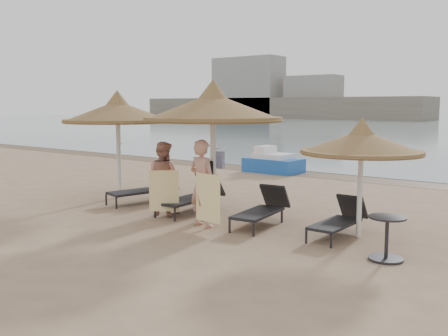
# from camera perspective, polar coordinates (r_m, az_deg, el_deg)

# --- Properties ---
(ground) EXTENTS (160.00, 160.00, 0.00)m
(ground) POSITION_cam_1_polar(r_m,az_deg,el_deg) (11.10, -4.75, -6.87)
(ground) COLOR #9C7B5D
(ground) RESTS_ON ground
(wet_sand_strip) EXTENTS (200.00, 1.60, 0.01)m
(wet_sand_strip) POSITION_cam_1_polar(r_m,az_deg,el_deg) (19.03, 14.43, -1.12)
(wet_sand_strip) COLOR brown
(wet_sand_strip) RESTS_ON ground
(far_shore) EXTENTS (150.00, 54.80, 12.00)m
(far_shore) POSITION_cam_1_polar(r_m,az_deg,el_deg) (91.71, 16.50, 7.12)
(far_shore) COLOR slate
(far_shore) RESTS_ON ground
(palapa_left) EXTENTS (3.14, 3.14, 3.12)m
(palapa_left) POSITION_cam_1_polar(r_m,az_deg,el_deg) (14.75, -12.06, 6.24)
(palapa_left) COLOR silver
(palapa_left) RESTS_ON ground
(palapa_center) EXTENTS (3.32, 3.32, 3.29)m
(palapa_center) POSITION_cam_1_polar(r_m,az_deg,el_deg) (11.80, -1.26, 6.86)
(palapa_center) COLOR silver
(palapa_center) RESTS_ON ground
(palapa_right) EXTENTS (2.47, 2.47, 2.45)m
(palapa_right) POSITION_cam_1_polar(r_m,az_deg,el_deg) (10.41, 15.45, 2.82)
(palapa_right) COLOR silver
(palapa_right) RESTS_ON ground
(lounger_far_left) EXTENTS (1.13, 2.08, 0.89)m
(lounger_far_left) POSITION_cam_1_polar(r_m,az_deg,el_deg) (14.04, -8.87, -2.27)
(lounger_far_left) COLOR #232228
(lounger_far_left) RESTS_ON ground
(lounger_near_left) EXTENTS (0.75, 2.09, 0.92)m
(lounger_near_left) POSITION_cam_1_polar(r_m,az_deg,el_deg) (12.70, -3.44, -3.13)
(lounger_near_left) COLOR #232228
(lounger_near_left) RESTS_ON ground
(lounger_near_right) EXTENTS (0.84, 1.96, 0.85)m
(lounger_near_right) POSITION_cam_1_polar(r_m,az_deg,el_deg) (11.33, 4.49, -4.59)
(lounger_near_right) COLOR #232228
(lounger_near_right) RESTS_ON ground
(lounger_far_right) EXTENTS (0.62, 1.78, 0.79)m
(lounger_far_right) POSITION_cam_1_polar(r_m,az_deg,el_deg) (10.65, 13.14, -5.68)
(lounger_far_right) COLOR #232228
(lounger_far_right) RESTS_ON ground
(side_table) EXTENTS (0.64, 0.64, 0.78)m
(side_table) POSITION_cam_1_polar(r_m,az_deg,el_deg) (9.23, 18.09, -7.79)
(side_table) COLOR #232228
(side_table) RESTS_ON ground
(person_left) EXTENTS (1.01, 0.69, 2.10)m
(person_left) POSITION_cam_1_polar(r_m,az_deg,el_deg) (12.31, -6.96, -0.50)
(person_left) COLOR tan
(person_left) RESTS_ON ground
(person_right) EXTENTS (1.09, 0.75, 2.26)m
(person_right) POSITION_cam_1_polar(r_m,az_deg,el_deg) (11.01, -2.47, -0.97)
(person_right) COLOR tan
(person_right) RESTS_ON ground
(towel_left) EXTENTS (0.56, 0.45, 0.98)m
(towel_left) POSITION_cam_1_polar(r_m,az_deg,el_deg) (11.88, -6.88, -2.62)
(towel_left) COLOR yellow
(towel_left) RESTS_ON ground
(towel_right) EXTENTS (0.74, 0.12, 1.04)m
(towel_right) POSITION_cam_1_polar(r_m,az_deg,el_deg) (10.66, -1.85, -3.46)
(towel_right) COLOR yellow
(towel_right) RESTS_ON ground
(bag_patterned) EXTENTS (0.34, 0.13, 0.42)m
(bag_patterned) POSITION_cam_1_polar(r_m,az_deg,el_deg) (12.02, -0.71, 0.94)
(bag_patterned) COLOR silver
(bag_patterned) RESTS_ON ground
(bag_dark) EXTENTS (0.27, 0.18, 0.36)m
(bag_dark) POSITION_cam_1_polar(r_m,az_deg,el_deg) (11.78, -1.72, -0.03)
(bag_dark) COLOR black
(bag_dark) RESTS_ON ground
(pedal_boat) EXTENTS (2.30, 1.43, 1.04)m
(pedal_boat) POSITION_cam_1_polar(r_m,az_deg,el_deg) (20.14, 5.60, 0.63)
(pedal_boat) COLOR #1B55B3
(pedal_boat) RESTS_ON ground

